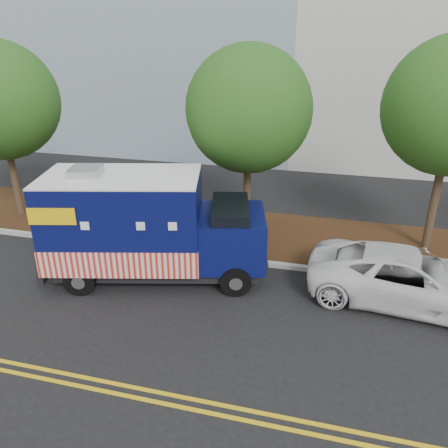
# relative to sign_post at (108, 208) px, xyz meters

# --- Properties ---
(ground) EXTENTS (120.00, 120.00, 0.00)m
(ground) POSITION_rel_sign_post_xyz_m (3.12, -1.92, -1.20)
(ground) COLOR black
(ground) RESTS_ON ground
(curb) EXTENTS (120.00, 0.18, 0.15)m
(curb) POSITION_rel_sign_post_xyz_m (3.12, -0.52, -1.12)
(curb) COLOR #9E9E99
(curb) RESTS_ON ground
(mulch_strip) EXTENTS (120.00, 4.00, 0.15)m
(mulch_strip) POSITION_rel_sign_post_xyz_m (3.12, 1.58, -1.12)
(mulch_strip) COLOR #32200E
(mulch_strip) RESTS_ON ground
(centerline_near) EXTENTS (120.00, 0.10, 0.01)m
(centerline_near) POSITION_rel_sign_post_xyz_m (3.12, -6.37, -1.19)
(centerline_near) COLOR gold
(centerline_near) RESTS_ON ground
(centerline_far) EXTENTS (120.00, 0.10, 0.01)m
(centerline_far) POSITION_rel_sign_post_xyz_m (3.12, -6.62, -1.19)
(centerline_far) COLOR gold
(centerline_far) RESTS_ON ground
(tree_b) EXTENTS (4.14, 4.14, 6.58)m
(tree_b) POSITION_rel_sign_post_xyz_m (4.60, 1.58, 3.30)
(tree_b) COLOR #38281C
(tree_b) RESTS_ON ground
(sign_post) EXTENTS (0.06, 0.06, 2.40)m
(sign_post) POSITION_rel_sign_post_xyz_m (0.00, 0.00, 0.00)
(sign_post) COLOR #473828
(sign_post) RESTS_ON ground
(food_truck) EXTENTS (6.81, 3.79, 3.40)m
(food_truck) POSITION_rel_sign_post_xyz_m (2.28, -1.97, 0.34)
(food_truck) COLOR black
(food_truck) RESTS_ON ground
(white_car) EXTENTS (5.50, 2.95, 1.47)m
(white_car) POSITION_rel_sign_post_xyz_m (9.71, -1.52, -0.47)
(white_car) COLOR silver
(white_car) RESTS_ON ground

